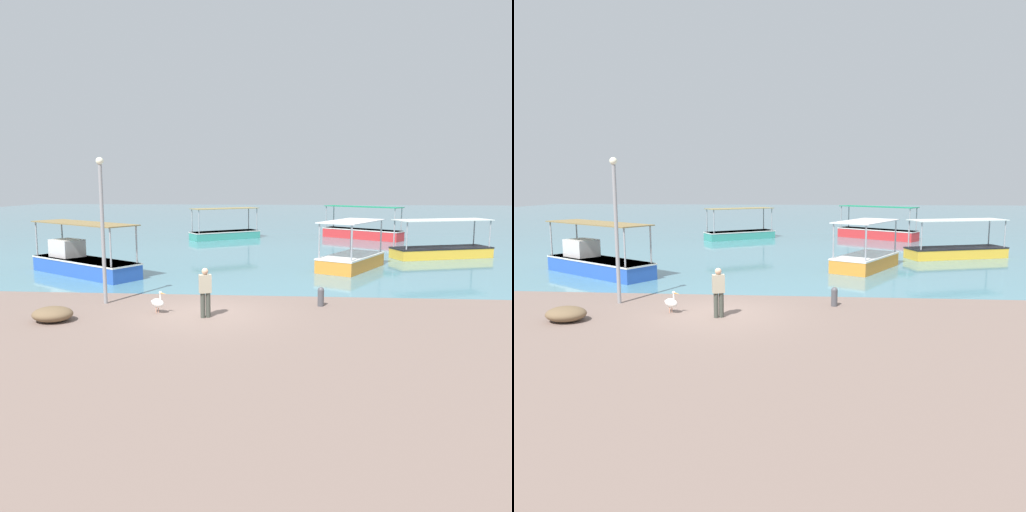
% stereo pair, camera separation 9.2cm
% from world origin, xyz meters
% --- Properties ---
extents(ground, '(120.00, 120.00, 0.00)m').
position_xyz_m(ground, '(0.00, 0.00, 0.00)').
color(ground, '#796359').
extents(harbor_water, '(110.00, 90.00, 0.00)m').
position_xyz_m(harbor_water, '(0.00, 48.00, 0.00)').
color(harbor_water, teal).
rests_on(harbor_water, ground).
extents(fishing_boat_far_left, '(6.37, 3.55, 2.34)m').
position_xyz_m(fishing_boat_far_left, '(11.93, 14.32, 0.50)').
color(fishing_boat_far_left, gold).
rests_on(fishing_boat_far_left, harbor_water).
extents(fishing_boat_far_right, '(5.71, 4.63, 2.52)m').
position_xyz_m(fishing_boat_far_right, '(-2.70, 23.82, 0.51)').
color(fishing_boat_far_right, teal).
rests_on(fishing_boat_far_right, harbor_water).
extents(fishing_boat_outer, '(6.57, 5.07, 2.58)m').
position_xyz_m(fishing_boat_outer, '(-7.52, 7.17, 0.64)').
color(fishing_boat_outer, blue).
rests_on(fishing_boat_outer, harbor_water).
extents(fishing_boat_near_right, '(4.01, 4.99, 2.56)m').
position_xyz_m(fishing_boat_near_right, '(5.98, 9.75, 0.54)').
color(fishing_boat_near_right, orange).
rests_on(fishing_boat_near_right, harbor_water).
extents(fishing_boat_center, '(6.34, 5.19, 2.66)m').
position_xyz_m(fishing_boat_center, '(8.53, 24.84, 0.57)').
color(fishing_boat_center, red).
rests_on(fishing_boat_center, harbor_water).
extents(pelican, '(0.71, 0.56, 0.80)m').
position_xyz_m(pelican, '(-1.73, 0.01, 0.38)').
color(pelican, '#E0997A').
rests_on(pelican, ground).
extents(lamp_post, '(0.28, 0.28, 5.43)m').
position_xyz_m(lamp_post, '(-4.08, 1.25, 3.07)').
color(lamp_post, gray).
rests_on(lamp_post, ground).
extents(mooring_bollard, '(0.24, 0.24, 0.71)m').
position_xyz_m(mooring_bollard, '(3.98, 1.46, 0.38)').
color(mooring_bollard, '#47474C').
rests_on(mooring_bollard, ground).
extents(fisherman_standing, '(0.45, 0.35, 1.69)m').
position_xyz_m(fisherman_standing, '(0.03, -0.44, 0.91)').
color(fisherman_standing, '#40443B').
rests_on(fisherman_standing, ground).
extents(net_pile, '(1.32, 1.12, 0.49)m').
position_xyz_m(net_pile, '(-4.88, -1.31, 0.24)').
color(net_pile, brown).
rests_on(net_pile, ground).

